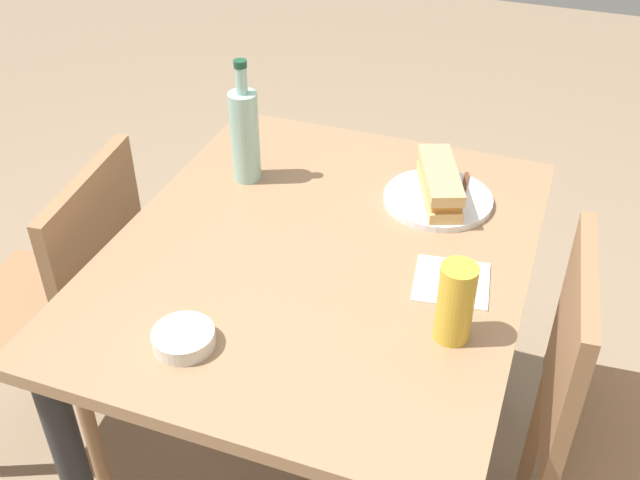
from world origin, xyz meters
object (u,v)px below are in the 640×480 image
baguette_sandwich_near (440,183)px  water_bottle (245,134)px  plate_near (438,199)px  olive_bowl (184,338)px  beer_glass (455,303)px  chair_far (603,423)px  chair_near (73,303)px  dining_table (320,298)px  knife_near (463,192)px

baguette_sandwich_near → water_bottle: 0.44m
plate_near → olive_bowl: 0.66m
water_bottle → beer_glass: bearing=57.1°
chair_far → chair_near: (0.06, -1.22, 0.00)m
plate_near → olive_bowl: (0.59, -0.31, 0.01)m
chair_far → chair_near: bearing=-87.2°
dining_table → chair_near: 0.63m
knife_near → dining_table: bearing=-39.9°
chair_near → beer_glass: (0.10, 0.91, 0.35)m
chair_far → plate_near: bearing=-121.0°
dining_table → plate_near: (-0.25, 0.18, 0.14)m
chair_far → plate_near: 0.57m
olive_bowl → chair_far: bearing=114.6°
water_bottle → beer_glass: water_bottle is taller
chair_near → chair_far: bearing=92.8°
water_bottle → olive_bowl: 0.56m
dining_table → olive_bowl: 0.39m
knife_near → olive_bowl: 0.71m
water_bottle → olive_bowl: bearing=13.3°
plate_near → chair_near: bearing=-68.4°
baguette_sandwich_near → beer_glass: (0.41, 0.12, 0.03)m
water_bottle → dining_table: bearing=51.8°
chair_far → baguette_sandwich_near: size_ratio=3.71×
beer_glass → olive_bowl: bearing=-67.0°
dining_table → chair_far: bearing=89.4°
knife_near → olive_bowl: bearing=-29.9°
chair_near → knife_near: size_ratio=4.80×
dining_table → baguette_sandwich_near: bearing=143.4°
chair_far → plate_near: (-0.25, -0.42, 0.28)m
olive_bowl → water_bottle: bearing=-166.7°
plate_near → water_bottle: water_bottle is taller
plate_near → olive_bowl: olive_bowl is taller
baguette_sandwich_near → beer_glass: bearing=16.0°
water_bottle → beer_glass: (0.36, 0.55, -0.04)m
dining_table → beer_glass: 0.40m
dining_table → olive_bowl: olive_bowl is taller
chair_near → dining_table: bearing=96.1°
baguette_sandwich_near → water_bottle: bearing=-83.3°
knife_near → olive_bowl: (0.62, -0.36, -0.00)m
dining_table → chair_near: size_ratio=1.16×
chair_near → beer_glass: bearing=84.0°
dining_table → knife_near: knife_near is taller
chair_far → olive_bowl: size_ratio=7.98×
knife_near → beer_glass: (0.44, 0.07, 0.06)m
chair_far → olive_bowl: chair_far is taller
knife_near → baguette_sandwich_near: bearing=-57.9°
plate_near → dining_table: bearing=-36.6°
dining_table → chair_near: bearing=-83.9°
plate_near → knife_near: (-0.03, 0.05, 0.01)m
knife_near → beer_glass: bearing=8.9°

